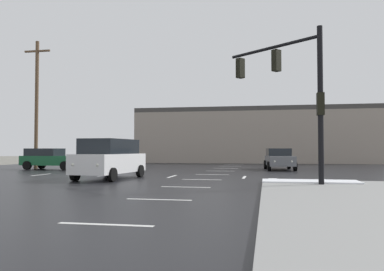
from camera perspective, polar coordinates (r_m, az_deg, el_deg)
ground_plane at (r=21.75m, az=2.26°, el=-6.04°), size 120.00×120.00×0.00m
road_asphalt at (r=21.75m, az=2.26°, el=-6.02°), size 44.00×44.00×0.02m
snow_strip_curbside at (r=17.62m, az=16.69°, el=-6.35°), size 4.00×1.60×0.06m
lane_markings at (r=20.24m, az=5.08°, el=-6.27°), size 36.15×36.15×0.01m
traffic_signal_mast at (r=17.47m, az=14.39°, el=7.31°), size 3.91×3.29×6.35m
strip_building_background at (r=46.72m, az=8.88°, el=-0.07°), size 26.53×8.00×6.22m
suv_white at (r=20.58m, az=-11.78°, el=-3.19°), size 2.50×4.96×2.03m
sedan_blue at (r=37.73m, az=-12.42°, el=-3.00°), size 2.09×4.57×1.58m
sedan_grey at (r=30.18m, az=12.46°, el=-3.26°), size 2.33×4.65×1.58m
sedan_green at (r=31.55m, az=-19.74°, el=-3.13°), size 4.60×2.17×1.58m
utility_pole_far at (r=34.17m, az=-21.52°, el=4.54°), size 2.20×0.28×10.26m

